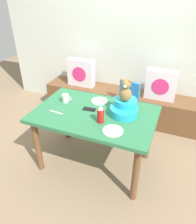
{
  "coord_description": "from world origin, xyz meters",
  "views": [
    {
      "loc": [
        0.8,
        -1.87,
        1.99
      ],
      "look_at": [
        0.0,
        0.1,
        0.69
      ],
      "focal_mm": 34.98,
      "sensor_mm": 36.0,
      "label": 1
    }
  ],
  "objects": [
    {
      "name": "coffee_mug",
      "position": [
        -0.41,
        0.1,
        0.79
      ],
      "size": [
        0.12,
        0.08,
        0.09
      ],
      "color": "silver",
      "rests_on": "dining_table"
    },
    {
      "name": "dinner_plate_far",
      "position": [
        -0.04,
        0.25,
        0.75
      ],
      "size": [
        0.2,
        0.2,
        0.01
      ],
      "primitive_type": "cylinder",
      "color": "white",
      "rests_on": "dining_table"
    },
    {
      "name": "cell_phone",
      "position": [
        -0.08,
        0.04,
        0.74
      ],
      "size": [
        0.15,
        0.08,
        0.01
      ],
      "primitive_type": "cube",
      "rotation": [
        0.0,
        0.0,
        1.64
      ],
      "color": "black",
      "rests_on": "dining_table"
    },
    {
      "name": "dinner_plate_near",
      "position": [
        0.3,
        -0.25,
        0.75
      ],
      "size": [
        0.2,
        0.2,
        0.01
      ],
      "primitive_type": "cylinder",
      "color": "white",
      "rests_on": "dining_table"
    },
    {
      "name": "teddy_bear",
      "position": [
        0.31,
        0.09,
        1.02
      ],
      "size": [
        0.13,
        0.12,
        0.25
      ],
      "color": "olive",
      "rests_on": "infant_seat_teal"
    },
    {
      "name": "table_fork",
      "position": [
        -0.39,
        -0.16,
        0.74
      ],
      "size": [
        0.17,
        0.03,
        0.01
      ],
      "primitive_type": "cube",
      "rotation": [
        0.0,
        0.0,
        1.47
      ],
      "color": "silver",
      "rests_on": "dining_table"
    },
    {
      "name": "highchair",
      "position": [
        0.14,
        0.74,
        0.52
      ],
      "size": [
        0.4,
        0.51,
        0.79
      ],
      "color": "#2672B2",
      "rests_on": "ground_plane"
    },
    {
      "name": "pillow_floral_right",
      "position": [
        0.56,
        1.16,
        0.68
      ],
      "size": [
        0.44,
        0.15,
        0.44
      ],
      "color": "silver",
      "rests_on": "window_bench"
    },
    {
      "name": "dining_table",
      "position": [
        0.0,
        0.0,
        0.63
      ],
      "size": [
        1.33,
        0.85,
        0.74
      ],
      "color": "#2D7247",
      "rests_on": "ground_plane"
    },
    {
      "name": "ketchup_bottle",
      "position": [
        0.13,
        -0.15,
        0.83
      ],
      "size": [
        0.07,
        0.07,
        0.18
      ],
      "color": "red",
      "rests_on": "dining_table"
    },
    {
      "name": "ground_plane",
      "position": [
        0.0,
        0.0,
        0.0
      ],
      "size": [
        8.0,
        8.0,
        0.0
      ],
      "primitive_type": "plane",
      "color": "#8C7256"
    },
    {
      "name": "pillow_floral_left",
      "position": [
        -0.73,
        1.16,
        0.68
      ],
      "size": [
        0.44,
        0.15,
        0.44
      ],
      "color": "silver",
      "rests_on": "window_bench"
    },
    {
      "name": "back_wall",
      "position": [
        0.0,
        1.45,
        1.3
      ],
      "size": [
        4.4,
        0.1,
        2.6
      ],
      "primitive_type": "cube",
      "color": "silver",
      "rests_on": "ground_plane"
    },
    {
      "name": "window_bench",
      "position": [
        0.0,
        1.18,
        0.23
      ],
      "size": [
        2.6,
        0.44,
        0.46
      ],
      "primitive_type": "cube",
      "color": "brown",
      "rests_on": "ground_plane"
    },
    {
      "name": "infant_seat_teal",
      "position": [
        0.31,
        0.09,
        0.81
      ],
      "size": [
        0.3,
        0.33,
        0.16
      ],
      "color": "#21ABCB",
      "rests_on": "dining_table"
    }
  ]
}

